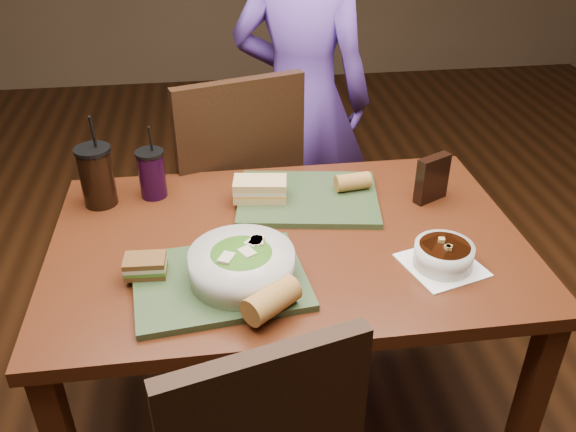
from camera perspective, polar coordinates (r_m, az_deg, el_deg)
The scene contains 15 objects.
ground at distance 2.20m, azimuth 0.00°, elevation -18.47°, with size 6.00×6.00×0.00m, color #381C0B.
dining_table at distance 1.74m, azimuth 0.00°, elevation -4.48°, with size 1.30×0.85×0.75m.
chair_far at distance 2.28m, azimuth -4.37°, elevation 2.49°, with size 0.56×0.57×1.04m.
diner at distance 2.54m, azimuth 1.28°, elevation 10.79°, with size 0.57×0.38×1.56m, color #5D399F.
tray_near at distance 1.53m, azimuth -6.38°, elevation -6.06°, with size 0.42×0.32×0.02m, color #2F4223.
tray_far at distance 1.86m, azimuth 1.89°, elevation 1.69°, with size 0.42×0.32×0.02m, color #2F4223.
salad_bowl at distance 1.49m, azimuth -4.34°, elevation -4.44°, with size 0.26×0.26×0.09m.
soup_bowl at distance 1.61m, azimuth 14.34°, elevation -3.55°, with size 0.23×0.23×0.07m.
sandwich_near at distance 1.55m, azimuth -13.20°, elevation -4.56°, with size 0.11×0.07×0.05m.
sandwich_far at distance 1.83m, azimuth -2.63°, elevation 2.54°, with size 0.17×0.11×0.06m.
baguette_near at distance 1.39m, azimuth -1.55°, elevation -7.86°, with size 0.07×0.07×0.13m, color #AD7533.
baguette_far at distance 1.89m, azimuth 6.05°, elevation 3.21°, with size 0.05×0.05×0.11m, color #AD7533.
cup_cola at distance 1.89m, azimuth -17.45°, elevation 3.60°, with size 0.11×0.11×0.29m.
cup_berry at distance 1.90m, azimuth -12.62°, elevation 3.90°, with size 0.09×0.09×0.23m.
chip_bag at distance 1.89m, azimuth 13.34°, elevation 3.43°, with size 0.11×0.03×0.14m, color black.
Camera 1 is at (-0.19, -1.39, 1.69)m, focal length 38.00 mm.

